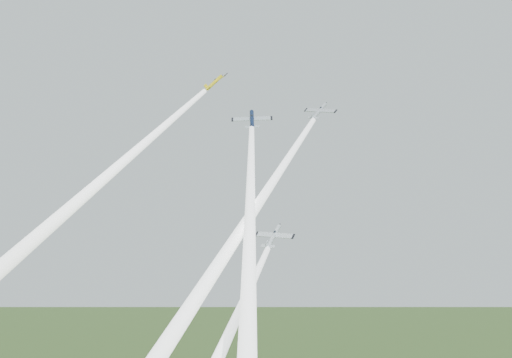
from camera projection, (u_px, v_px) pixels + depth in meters
name	position (u px, v px, depth m)	size (l,w,h in m)	color
plane_yellow	(214.00, 82.00, 131.23)	(7.09, 7.03, 1.11)	yellow
smoke_trail_yellow	(105.00, 178.00, 113.27)	(2.84, 2.84, 57.93)	white
plane_navy	(252.00, 119.00, 122.00)	(7.86, 7.80, 1.23)	#0D1B3B
smoke_trail_navy	(249.00, 251.00, 91.32)	(2.84, 2.84, 68.69)	white
plane_silver_right	(319.00, 111.00, 121.80)	(6.72, 6.67, 1.05)	silver
smoke_trail_silver_right	(227.00, 251.00, 94.08)	(2.84, 2.84, 73.30)	white
plane_silver_low	(273.00, 236.00, 110.30)	(7.22, 7.17, 1.13)	silver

